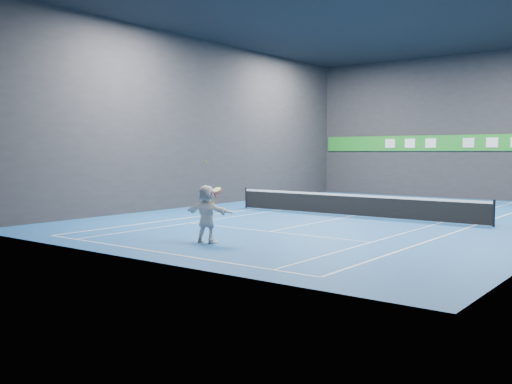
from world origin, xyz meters
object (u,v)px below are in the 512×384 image
Objects in this scene: tennis_ball at (206,162)px; tennis_net at (352,204)px; tennis_racket at (217,192)px; player at (207,214)px.

tennis_net is (0.30, 9.53, -2.06)m from tennis_ball.
tennis_net is 9.74m from tennis_racket.
player is 0.15× the size of tennis_net.
tennis_ball is 0.01× the size of tennis_net.
tennis_ball reaches higher than player.
tennis_racket is at bearing 179.36° from player.
player is at bearing -90.55° from tennis_net.
tennis_racket is at bearing -13.70° from tennis_ball.
player is at bearing -42.73° from tennis_ball.
player is 3.12× the size of tennis_racket.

